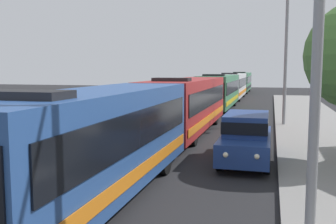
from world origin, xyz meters
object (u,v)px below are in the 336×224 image
bus_middle (219,90)px  bus_rear (241,82)px  streetlamp_mid (286,42)px  white_suv (246,136)px  bus_lead (97,139)px  bus_fourth_in_line (233,85)px  bus_second_in_line (188,103)px

bus_middle → bus_rear: bearing=90.0°
streetlamp_mid → white_suv: bearing=-99.6°
bus_lead → bus_rear: size_ratio=0.90×
bus_middle → streetlamp_mid: 11.62m
bus_fourth_in_line → white_suv: bus_fourth_in_line is taller
bus_fourth_in_line → white_suv: (3.70, -32.01, -0.66)m
bus_second_in_line → streetlamp_mid: streetlamp_mid is taller
bus_second_in_line → streetlamp_mid: bearing=34.5°
bus_middle → bus_rear: size_ratio=0.97×
bus_lead → bus_fourth_in_line: bearing=90.0°
streetlamp_mid → bus_middle: bearing=119.3°
bus_fourth_in_line → white_suv: size_ratio=2.44×
streetlamp_mid → bus_rear: bearing=98.7°
bus_rear → streetlamp_mid: streetlamp_mid is taller
bus_second_in_line → bus_middle: size_ratio=1.09×
bus_lead → bus_fourth_in_line: 37.51m
bus_fourth_in_line → streetlamp_mid: (5.40, -22.00, 3.60)m
bus_fourth_in_line → white_suv: bearing=-83.4°
bus_rear → bus_lead: bearing=-90.0°
bus_rear → white_suv: bus_rear is taller
bus_second_in_line → white_suv: size_ratio=2.47×
bus_middle → streetlamp_mid: bearing=-60.7°
bus_lead → white_suv: size_ratio=2.10×
bus_second_in_line → bus_lead: bearing=-90.0°
bus_middle → bus_fourth_in_line: same height
bus_fourth_in_line → white_suv: 32.23m
bus_rear → streetlamp_mid: bearing=-81.3°
bus_lead → bus_middle: same height
bus_middle → bus_fourth_in_line: (0.00, 12.36, 0.00)m
bus_middle → bus_rear: 25.65m
bus_fourth_in_line → bus_middle: bearing=-90.0°
bus_middle → white_suv: bearing=-79.3°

